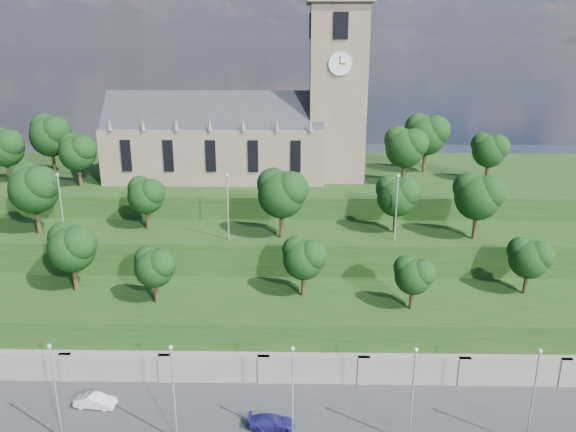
{
  "coord_description": "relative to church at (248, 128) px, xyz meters",
  "views": [
    {
      "loc": [
        8.38,
        -37.85,
        34.96
      ],
      "look_at": [
        7.09,
        30.0,
        13.78
      ],
      "focal_mm": 35.0,
      "sensor_mm": 36.0,
      "label": 1
    }
  ],
  "objects": [
    {
      "name": "lamp_posts_promenade",
      "position": [
        -2.79,
        -43.48,
        -15.28
      ],
      "size": [
        60.36,
        0.36,
        9.23
      ],
      "color": "#B2B2B7",
      "rests_on": "promenade"
    },
    {
      "name": "trees_hilltop",
      "position": [
        -1.42,
        -0.87,
        -1.73
      ],
      "size": [
        76.23,
        15.66,
        9.29
      ],
      "color": "black",
      "rests_on": "hilltop"
    },
    {
      "name": "hilltop",
      "position": [
        -0.79,
        4.02,
        -15.02
      ],
      "size": [
        160.0,
        32.0,
        15.0
      ],
      "primitive_type": "cube",
      "color": "#183411",
      "rests_on": "ground"
    },
    {
      "name": "embankment_lower",
      "position": [
        -0.79,
        -27.98,
        -18.52
      ],
      "size": [
        160.0,
        12.0,
        8.0
      ],
      "primitive_type": "cube",
      "color": "#183411",
      "rests_on": "ground"
    },
    {
      "name": "embankment_upper",
      "position": [
        -0.79,
        -16.98,
        -16.52
      ],
      "size": [
        160.0,
        10.0,
        12.0
      ],
      "primitive_type": "cube",
      "color": "#183411",
      "rests_on": "ground"
    },
    {
      "name": "trees_lower",
      "position": [
        -1.09,
        -27.57,
        -9.94
      ],
      "size": [
        66.5,
        8.68,
        7.85
      ],
      "color": "black",
      "rests_on": "embankment_lower"
    },
    {
      "name": "promenade",
      "position": [
        -0.79,
        -39.98,
        -21.52
      ],
      "size": [
        160.0,
        12.0,
        2.0
      ],
      "primitive_type": "cube",
      "color": "#2D2D30",
      "rests_on": "ground"
    },
    {
      "name": "church",
      "position": [
        0.0,
        0.0,
        0.0
      ],
      "size": [
        38.6,
        12.35,
        27.6
      ],
      "color": "brown",
      "rests_on": "hilltop"
    },
    {
      "name": "trees_upper",
      "position": [
        2.29,
        -18.04,
        -4.99
      ],
      "size": [
        60.05,
        8.12,
        8.89
      ],
      "color": "black",
      "rests_on": "embankment_upper"
    },
    {
      "name": "retaining_wall",
      "position": [
        -0.79,
        -34.01,
        -20.02
      ],
      "size": [
        160.0,
        2.1,
        5.0
      ],
      "color": "slate",
      "rests_on": "ground"
    },
    {
      "name": "car_right",
      "position": [
        5.32,
        -41.75,
        -19.92
      ],
      "size": [
        4.19,
        1.82,
        1.2
      ],
      "primitive_type": "imported",
      "rotation": [
        0.0,
        0.0,
        1.54
      ],
      "color": "navy",
      "rests_on": "promenade"
    },
    {
      "name": "car_middle",
      "position": [
        -11.4,
        -39.05,
        -19.88
      ],
      "size": [
        4.01,
        1.75,
        1.28
      ],
      "primitive_type": "imported",
      "rotation": [
        0.0,
        0.0,
        1.47
      ],
      "color": "silver",
      "rests_on": "promenade"
    },
    {
      "name": "lamp_posts_upper",
      "position": [
        -0.79,
        -19.98,
        -5.83
      ],
      "size": [
        40.36,
        0.36,
        8.16
      ],
      "color": "#B2B2B7",
      "rests_on": "embankment_upper"
    }
  ]
}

